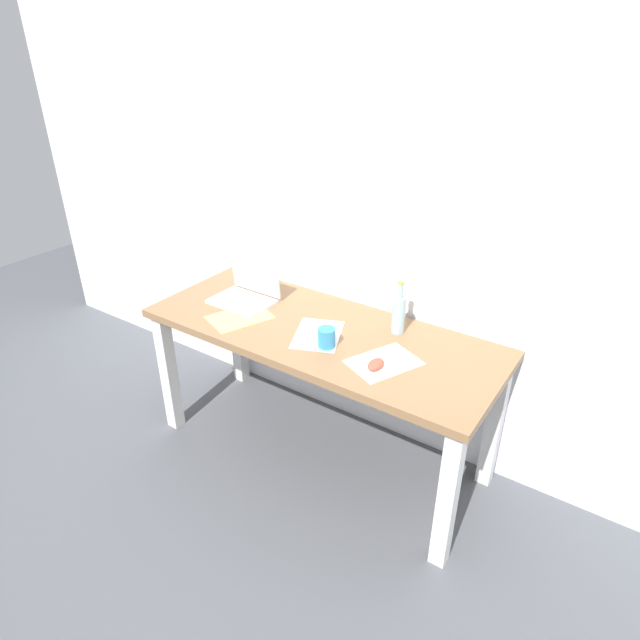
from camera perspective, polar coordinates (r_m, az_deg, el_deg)
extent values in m
plane|color=#515459|center=(3.05, 0.00, -13.45)|extent=(8.00, 8.00, 0.00)
cube|color=white|center=(2.72, 4.92, 12.58)|extent=(5.20, 0.08, 2.60)
cube|color=olive|center=(2.62, 0.00, -1.35)|extent=(1.75, 0.69, 0.04)
cube|color=silver|center=(3.12, -15.58, -5.32)|extent=(0.07, 0.07, 0.72)
cube|color=silver|center=(2.36, 13.21, -17.86)|extent=(0.07, 0.07, 0.72)
cube|color=silver|center=(3.45, -8.56, -1.09)|extent=(0.07, 0.07, 0.72)
cube|color=silver|center=(2.78, 17.77, -10.36)|extent=(0.07, 0.07, 0.72)
cube|color=silver|center=(2.88, -8.19, 1.92)|extent=(0.32, 0.23, 0.02)
cube|color=white|center=(2.92, -6.81, 4.66)|extent=(0.32, 0.04, 0.20)
cylinder|color=#99B7C1|center=(2.57, 8.23, 0.51)|extent=(0.06, 0.06, 0.18)
cylinder|color=#99B7C1|center=(2.52, 8.42, 3.06)|extent=(0.03, 0.03, 0.07)
cylinder|color=gold|center=(2.50, 8.49, 3.90)|extent=(0.03, 0.03, 0.01)
ellipsoid|color=#D84C38|center=(2.33, 5.86, -4.65)|extent=(0.06, 0.10, 0.03)
cylinder|color=#338CC6|center=(2.44, 0.69, -1.90)|extent=(0.08, 0.08, 0.09)
cube|color=white|center=(2.56, -0.24, -1.54)|extent=(0.31, 0.35, 0.00)
cube|color=white|center=(2.37, 6.70, -4.43)|extent=(0.31, 0.36, 0.00)
cube|color=#F4E06B|center=(2.75, -8.43, 0.29)|extent=(0.30, 0.35, 0.00)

